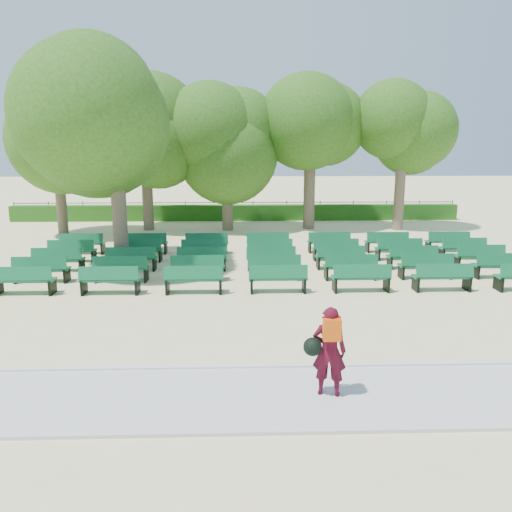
{
  "coord_description": "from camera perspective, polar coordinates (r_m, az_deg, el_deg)",
  "views": [
    {
      "loc": [
        0.21,
        -15.14,
        4.18
      ],
      "look_at": [
        0.67,
        -1.0,
        1.1
      ],
      "focal_mm": 35.0,
      "sensor_mm": 36.0,
      "label": 1
    }
  ],
  "objects": [
    {
      "name": "tree_line",
      "position": [
        25.48,
        -2.32,
        2.83
      ],
      "size": [
        21.8,
        6.8,
        7.04
      ],
      "primitive_type": null,
      "color": "#305D18",
      "rests_on": "ground"
    },
    {
      "name": "paving",
      "position": [
        8.78,
        -3.14,
        -15.93
      ],
      "size": [
        30.0,
        2.2,
        0.06
      ],
      "primitive_type": "cube",
      "color": "beige",
      "rests_on": "ground"
    },
    {
      "name": "curb",
      "position": [
        9.8,
        -2.99,
        -12.65
      ],
      "size": [
        30.0,
        0.12,
        0.1
      ],
      "primitive_type": "cube",
      "color": "silver",
      "rests_on": "ground"
    },
    {
      "name": "fence",
      "position": [
        29.83,
        -2.26,
        4.22
      ],
      "size": [
        26.0,
        0.1,
        1.02
      ],
      "primitive_type": null,
      "color": "black",
      "rests_on": "ground"
    },
    {
      "name": "tree_among",
      "position": [
        17.7,
        -15.9,
        14.18
      ],
      "size": [
        5.26,
        5.26,
        7.29
      ],
      "color": "brown",
      "rests_on": "ground"
    },
    {
      "name": "hedge",
      "position": [
        29.37,
        -2.27,
        4.98
      ],
      "size": [
        26.0,
        0.7,
        0.9
      ],
      "primitive_type": "cube",
      "color": "#235917",
      "rests_on": "ground"
    },
    {
      "name": "bench_array",
      "position": [
        17.5,
        1.82,
        -1.24
      ],
      "size": [
        1.72,
        0.59,
        1.07
      ],
      "rotation": [
        0.0,
        0.0,
        0.03
      ],
      "color": "#105C34",
      "rests_on": "ground"
    },
    {
      "name": "person",
      "position": [
        8.57,
        8.23,
        -10.59
      ],
      "size": [
        0.77,
        0.49,
        1.56
      ],
      "rotation": [
        0.0,
        0.0,
        2.92
      ],
      "color": "#400916",
      "rests_on": "ground"
    },
    {
      "name": "ground",
      "position": [
        15.7,
        -2.57,
        -3.17
      ],
      "size": [
        120.0,
        120.0,
        0.0
      ],
      "primitive_type": "plane",
      "color": "beige"
    }
  ]
}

